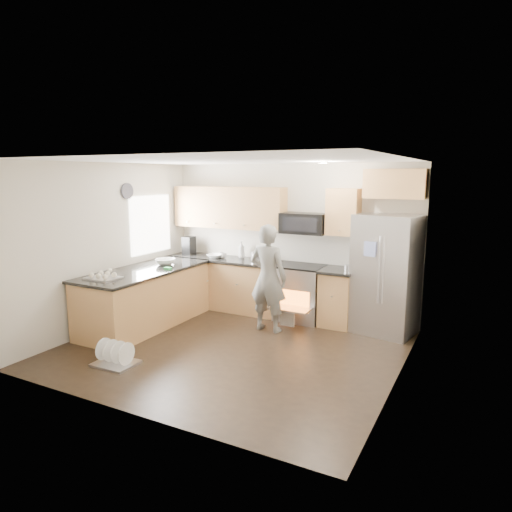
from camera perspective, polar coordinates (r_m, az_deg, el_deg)
The scene contains 8 objects.
ground at distance 6.56m, azimuth -3.08°, elevation -11.49°, with size 4.50×4.50×0.00m, color black.
room_shell at distance 6.17m, azimuth -3.45°, elevation 3.23°, with size 4.54×4.04×2.62m.
back_cabinet_run at distance 8.04m, azimuth -0.41°, elevation -0.25°, with size 4.45×0.64×2.50m.
peninsula at distance 7.59m, azimuth -13.65°, elevation -5.04°, with size 0.96×2.36×1.03m.
stove_range at distance 7.66m, azimuth 5.60°, elevation -3.02°, with size 0.76×0.97×1.79m.
refrigerator at distance 7.23m, azimuth 15.92°, elevation -2.22°, with size 1.00×0.84×1.83m.
person at distance 7.05m, azimuth 1.52°, elevation -2.76°, with size 0.61×0.40×1.68m, color gray.
dish_rack at distance 6.28m, azimuth -17.17°, elevation -12.10°, with size 0.53×0.43×0.33m.
Camera 1 is at (3.12, -5.24, 2.42)m, focal length 32.00 mm.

